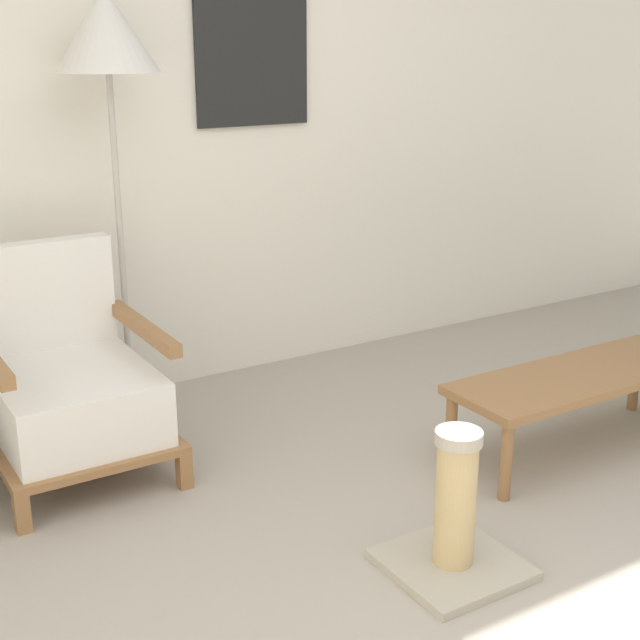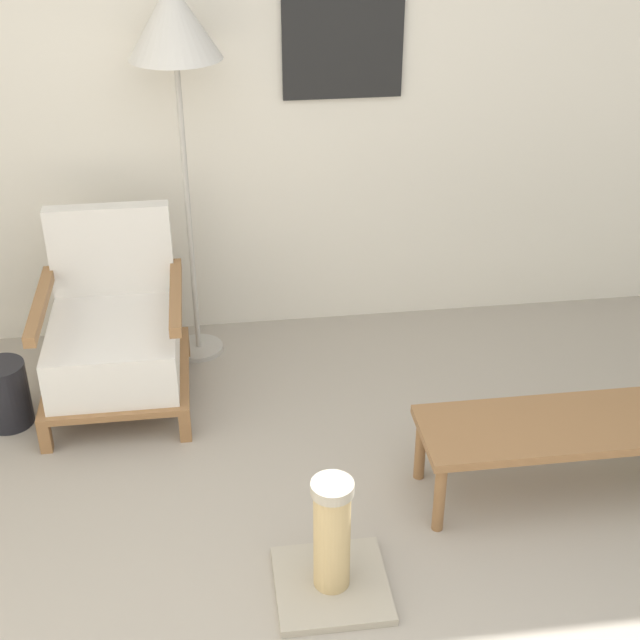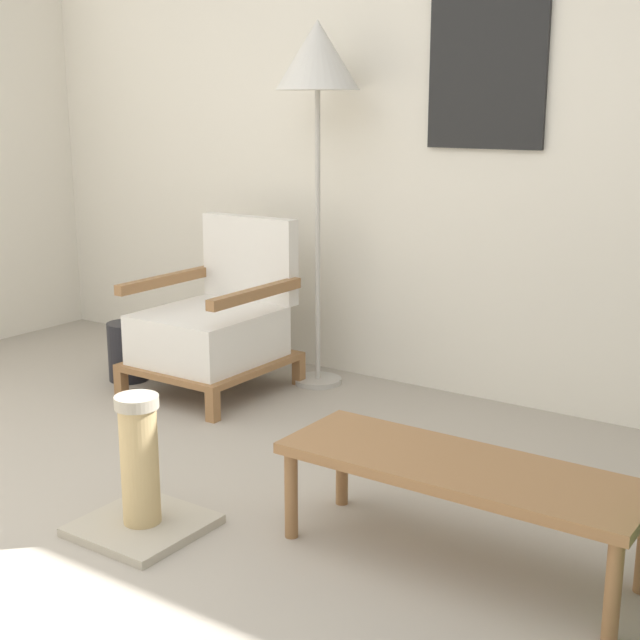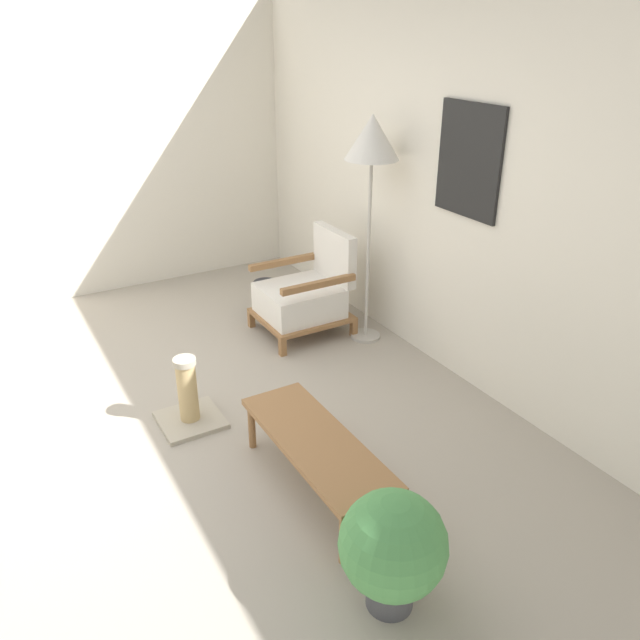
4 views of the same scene
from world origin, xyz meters
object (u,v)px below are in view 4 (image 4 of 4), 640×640
(floor_lamp, at_px, (372,145))
(vase, at_px, (266,297))
(scratching_post, at_px, (189,401))
(armchair, at_px, (305,294))
(potted_plant, at_px, (393,547))
(coffee_table, at_px, (316,445))

(floor_lamp, height_order, vase, floor_lamp)
(floor_lamp, distance_m, scratching_post, 2.21)
(armchair, relative_size, potted_plant, 1.42)
(armchair, xyz_separation_m, coffee_table, (1.75, -0.90, -0.04))
(coffee_table, bearing_deg, potted_plant, -6.81)
(armchair, distance_m, floor_lamp, 1.33)
(coffee_table, xyz_separation_m, potted_plant, (0.83, -0.10, 0.04))
(floor_lamp, bearing_deg, scratching_post, -75.44)
(vase, relative_size, scratching_post, 0.64)
(coffee_table, xyz_separation_m, scratching_post, (-0.96, -0.39, -0.13))
(coffee_table, relative_size, scratching_post, 2.39)
(floor_lamp, relative_size, scratching_post, 3.76)
(floor_lamp, relative_size, vase, 5.89)
(armchair, relative_size, floor_lamp, 0.47)
(armchair, distance_m, coffee_table, 1.97)
(armchair, bearing_deg, scratching_post, -58.53)
(vase, xyz_separation_m, potted_plant, (3.06, -0.86, 0.19))
(coffee_table, bearing_deg, vase, 161.16)
(armchair, height_order, floor_lamp, floor_lamp)
(armchair, xyz_separation_m, floor_lamp, (0.36, 0.36, 1.22))
(vase, height_order, potted_plant, potted_plant)
(coffee_table, xyz_separation_m, vase, (-2.23, 0.76, -0.14))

